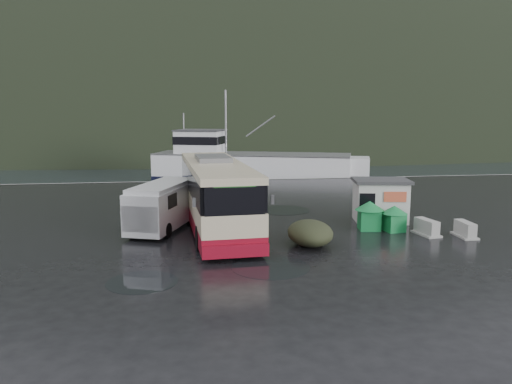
{
  "coord_description": "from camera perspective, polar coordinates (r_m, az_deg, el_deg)",
  "views": [
    {
      "loc": [
        -3.82,
        -23.8,
        6.05
      ],
      "look_at": [
        0.07,
        2.8,
        1.7
      ],
      "focal_mm": 35.0,
      "sensor_mm": 36.0,
      "label": 1
    }
  ],
  "objects": [
    {
      "name": "puddles",
      "position": [
        23.54,
        -0.38,
        -5.69
      ],
      "size": [
        10.55,
        15.05,
        0.01
      ],
      "color": "black",
      "rests_on": "ground"
    },
    {
      "name": "jersey_barrier_a",
      "position": [
        26.22,
        18.87,
        -4.65
      ],
      "size": [
        1.01,
        1.66,
        0.78
      ],
      "primitive_type": null,
      "rotation": [
        0.0,
        0.0,
        0.16
      ],
      "color": "#999993",
      "rests_on": "ground"
    },
    {
      "name": "headland",
      "position": [
        274.21,
        -5.48,
        7.89
      ],
      "size": [
        780.0,
        540.0,
        570.0
      ],
      "primitive_type": "ellipsoid",
      "color": "black",
      "rests_on": "ground"
    },
    {
      "name": "white_van",
      "position": [
        26.53,
        -10.47,
        -4.15
      ],
      "size": [
        3.89,
        6.15,
        2.43
      ],
      "primitive_type": null,
      "rotation": [
        0.0,
        0.0,
        -0.35
      ],
      "color": "silver",
      "rests_on": "ground"
    },
    {
      "name": "waste_bin_left",
      "position": [
        26.55,
        12.77,
        -4.21
      ],
      "size": [
        1.23,
        1.23,
        1.5
      ],
      "primitive_type": null,
      "rotation": [
        0.0,
        0.0,
        -0.15
      ],
      "color": "#167C3A",
      "rests_on": "ground"
    },
    {
      "name": "ticket_kiosk",
      "position": [
        28.71,
        13.94,
        -3.25
      ],
      "size": [
        3.38,
        2.79,
        2.36
      ],
      "primitive_type": null,
      "rotation": [
        0.0,
        0.0,
        -0.18
      ],
      "color": "silver",
      "rests_on": "ground"
    },
    {
      "name": "dome_tent",
      "position": [
        23.12,
        6.18,
        -6.04
      ],
      "size": [
        2.25,
        3.02,
        1.13
      ],
      "primitive_type": null,
      "rotation": [
        0.0,
        0.0,
        -0.07
      ],
      "color": "#2B301D",
      "rests_on": "ground"
    },
    {
      "name": "harbor_water",
      "position": [
        133.99,
        -6.72,
        6.55
      ],
      "size": [
        300.0,
        180.0,
        0.02
      ],
      "primitive_type": "cube",
      "color": "black",
      "rests_on": "ground"
    },
    {
      "name": "jersey_barrier_b",
      "position": [
        26.5,
        22.73,
        -4.73
      ],
      "size": [
        0.82,
        1.54,
        0.75
      ],
      "primitive_type": null,
      "rotation": [
        0.0,
        0.0,
        -0.05
      ],
      "color": "#999993",
      "rests_on": "ground"
    },
    {
      "name": "ground",
      "position": [
        24.85,
        0.78,
        -4.9
      ],
      "size": [
        160.0,
        160.0,
        0.0
      ],
      "primitive_type": "plane",
      "color": "black",
      "rests_on": "ground"
    },
    {
      "name": "coach_bus",
      "position": [
        26.62,
        -4.59,
        -3.98
      ],
      "size": [
        3.98,
        13.25,
        3.71
      ],
      "primitive_type": null,
      "rotation": [
        0.0,
        0.0,
        0.06
      ],
      "color": "#C6B695",
      "rests_on": "ground"
    },
    {
      "name": "quay_edge",
      "position": [
        44.38,
        -3.3,
        1.34
      ],
      "size": [
        160.0,
        0.6,
        1.5
      ],
      "primitive_type": "cube",
      "color": "#999993",
      "rests_on": "ground"
    },
    {
      "name": "fishing_trawler",
      "position": [
        51.73,
        -0.49,
        2.48
      ],
      "size": [
        24.12,
        12.91,
        9.5
      ],
      "primitive_type": null,
      "rotation": [
        0.0,
        0.0,
        -0.34
      ],
      "color": "silver",
      "rests_on": "ground"
    },
    {
      "name": "waste_bin_right",
      "position": [
        26.52,
        15.44,
        -4.33
      ],
      "size": [
        1.09,
        1.09,
        1.33
      ],
      "primitive_type": null,
      "rotation": [
        0.0,
        0.0,
        0.15
      ],
      "color": "#167C3A",
      "rests_on": "ground"
    }
  ]
}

